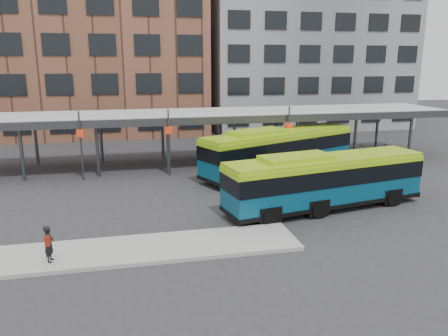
{
  "coord_description": "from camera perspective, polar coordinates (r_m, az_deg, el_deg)",
  "views": [
    {
      "loc": [
        -5.77,
        -21.03,
        8.13
      ],
      "look_at": [
        -0.26,
        3.92,
        1.8
      ],
      "focal_mm": 35.0,
      "sensor_mm": 36.0,
      "label": 1
    }
  ],
  "objects": [
    {
      "name": "ground",
      "position": [
        23.27,
        2.72,
        -6.55
      ],
      "size": [
        120.0,
        120.0,
        0.0
      ],
      "primitive_type": "plane",
      "color": "#28282B",
      "rests_on": "ground"
    },
    {
      "name": "building_grey",
      "position": [
        57.35,
        10.24,
        15.56
      ],
      "size": [
        24.0,
        14.0,
        20.0
      ],
      "primitive_type": "cube",
      "color": "slate",
      "rests_on": "ground"
    },
    {
      "name": "bike_rack",
      "position": [
        39.12,
        17.65,
        1.96
      ],
      "size": [
        6.85,
        1.47,
        1.07
      ],
      "color": "slate",
      "rests_on": "ground"
    },
    {
      "name": "building_brick",
      "position": [
        53.28,
        -17.73,
        16.37
      ],
      "size": [
        26.0,
        14.0,
        22.0
      ],
      "primitive_type": "cube",
      "color": "brown",
      "rests_on": "ground"
    },
    {
      "name": "pedestrian",
      "position": [
        19.15,
        -21.88,
        -9.14
      ],
      "size": [
        0.42,
        0.62,
        1.53
      ],
      "rotation": [
        0.0,
        0.0,
        1.48
      ],
      "color": "black",
      "rests_on": "boarding_island"
    },
    {
      "name": "boarding_island",
      "position": [
        19.74,
        -10.77,
        -10.38
      ],
      "size": [
        14.0,
        3.0,
        0.18
      ],
      "primitive_type": "cube",
      "color": "gray",
      "rests_on": "ground"
    },
    {
      "name": "bus_rear",
      "position": [
        31.87,
        7.17,
        2.35
      ],
      "size": [
        12.56,
        7.47,
        3.46
      ],
      "rotation": [
        0.0,
        0.0,
        0.41
      ],
      "color": "navy",
      "rests_on": "ground"
    },
    {
      "name": "canopy",
      "position": [
        34.63,
        -2.89,
        6.89
      ],
      "size": [
        40.0,
        6.53,
        4.8
      ],
      "color": "#999B9E",
      "rests_on": "ground"
    },
    {
      "name": "bus_front",
      "position": [
        24.83,
        13.01,
        -1.5
      ],
      "size": [
        11.98,
        4.61,
        3.23
      ],
      "rotation": [
        0.0,
        0.0,
        0.19
      ],
      "color": "navy",
      "rests_on": "ground"
    }
  ]
}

